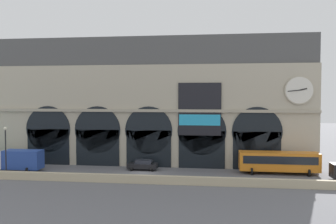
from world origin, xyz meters
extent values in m
plane|color=slate|center=(0.00, 0.00, 0.00)|extent=(200.00, 200.00, 0.00)
cube|color=#BCAD8C|center=(0.00, -5.12, 0.52)|extent=(90.00, 0.70, 1.05)
cube|color=#B2A891|center=(0.00, 7.89, 7.94)|extent=(50.91, 5.78, 15.89)
cube|color=#4C4C4C|center=(0.00, 8.19, 18.14)|extent=(50.91, 5.18, 4.51)
cube|color=black|center=(-16.42, 4.95, 2.87)|extent=(7.02, 0.20, 5.74)
cylinder|color=black|center=(-16.42, 4.95, 5.74)|extent=(7.39, 0.20, 7.39)
cube|color=black|center=(-8.21, 4.95, 2.87)|extent=(7.02, 0.20, 5.74)
cylinder|color=black|center=(-8.21, 4.95, 5.74)|extent=(7.39, 0.20, 7.39)
cube|color=black|center=(0.00, 4.95, 2.87)|extent=(7.02, 0.20, 5.74)
cylinder|color=black|center=(0.00, 4.95, 5.74)|extent=(7.39, 0.20, 7.39)
cube|color=black|center=(8.21, 4.95, 2.87)|extent=(7.02, 0.20, 5.74)
cylinder|color=black|center=(8.21, 4.95, 5.74)|extent=(7.39, 0.20, 7.39)
cube|color=black|center=(16.42, 4.95, 2.87)|extent=(7.02, 0.20, 5.74)
cylinder|color=black|center=(16.42, 4.95, 5.74)|extent=(7.39, 0.20, 7.39)
cylinder|color=#B2A891|center=(22.35, 4.85, 11.90)|extent=(4.19, 0.25, 4.19)
cylinder|color=silver|center=(22.35, 4.73, 11.90)|extent=(3.88, 0.06, 3.88)
cube|color=black|center=(22.87, 4.67, 12.01)|extent=(1.08, 0.04, 0.39)
cube|color=black|center=(21.53, 4.65, 11.81)|extent=(1.65, 0.04, 0.29)
cube|color=black|center=(7.88, 4.83, 9.05)|extent=(6.49, 0.12, 7.99)
cube|color=#26A5D8|center=(7.88, 4.75, 7.42)|extent=(6.23, 0.04, 1.66)
cube|color=#A49A85|center=(0.00, 4.85, 8.79)|extent=(50.91, 0.50, 0.44)
cube|color=#28479E|center=(-17.70, -0.45, 1.77)|extent=(5.50, 2.30, 2.70)
cylinder|color=black|center=(-21.55, 0.58, 0.42)|extent=(0.28, 0.84, 0.84)
cylinder|color=black|center=(-16.45, -1.49, 0.42)|extent=(0.28, 0.84, 0.84)
cylinder|color=black|center=(-16.45, 0.58, 0.42)|extent=(0.28, 0.84, 0.84)
cube|color=black|center=(-0.53, 2.62, 0.65)|extent=(4.40, 1.80, 0.70)
cube|color=black|center=(-0.31, 2.62, 1.27)|extent=(2.46, 1.62, 0.55)
cylinder|color=black|center=(-1.98, 1.81, 0.30)|extent=(0.28, 0.60, 0.60)
cylinder|color=black|center=(-1.98, 3.43, 0.30)|extent=(0.28, 0.60, 0.60)
cylinder|color=black|center=(0.93, 1.81, 0.30)|extent=(0.28, 0.60, 0.60)
cylinder|color=black|center=(0.93, 3.43, 0.30)|extent=(0.28, 0.60, 0.60)
cube|color=orange|center=(19.14, 2.56, 1.80)|extent=(11.00, 2.50, 2.60)
cube|color=black|center=(19.14, 1.29, 2.15)|extent=(10.12, 0.04, 1.10)
cylinder|color=black|center=(15.29, 1.43, 0.50)|extent=(0.28, 1.00, 1.00)
cylinder|color=black|center=(15.29, 3.68, 0.50)|extent=(0.28, 1.00, 1.00)
cylinder|color=black|center=(22.99, 1.43, 0.50)|extent=(0.28, 1.00, 1.00)
cylinder|color=black|center=(22.99, 3.68, 0.50)|extent=(0.28, 1.00, 1.00)
cylinder|color=black|center=(26.13, 0.49, 0.34)|extent=(0.28, 0.68, 0.68)
cylinder|color=black|center=(-17.92, -4.32, 3.25)|extent=(0.16, 0.16, 6.50)
sphere|color=#F2EDCC|center=(-17.92, -4.32, 6.68)|extent=(0.44, 0.44, 0.44)
camera|label=1|loc=(9.56, -47.46, 11.02)|focal=36.85mm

